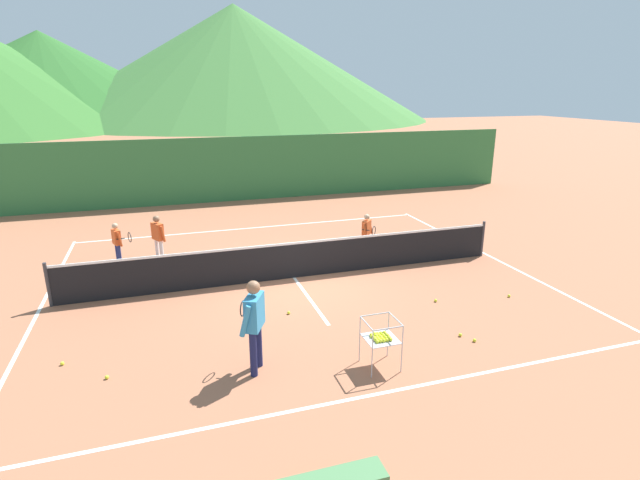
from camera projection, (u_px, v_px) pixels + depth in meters
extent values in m
plane|color=#A86647|center=(294.00, 278.00, 12.87)|extent=(120.00, 120.00, 0.00)
cube|color=white|center=(379.00, 394.00, 8.01)|extent=(11.89, 0.08, 0.01)
cube|color=white|center=(257.00, 227.00, 17.45)|extent=(11.89, 0.08, 0.01)
cube|color=white|center=(41.00, 307.00, 11.14)|extent=(0.08, 10.40, 0.01)
cube|color=white|center=(487.00, 255.00, 14.61)|extent=(0.08, 10.40, 0.01)
cube|color=white|center=(294.00, 278.00, 12.87)|extent=(0.08, 5.67, 0.01)
cylinder|color=#333338|center=(48.00, 285.00, 11.05)|extent=(0.08, 0.08, 1.05)
cylinder|color=#333338|center=(482.00, 239.00, 14.39)|extent=(0.08, 0.08, 1.05)
cube|color=black|center=(294.00, 261.00, 12.74)|extent=(11.36, 0.02, 0.92)
cube|color=white|center=(293.00, 243.00, 12.59)|extent=(11.36, 0.03, 0.06)
cylinder|color=#191E4C|center=(253.00, 354.00, 8.39)|extent=(0.13, 0.13, 0.84)
cylinder|color=#191E4C|center=(259.00, 345.00, 8.70)|extent=(0.13, 0.13, 0.84)
cube|color=#338CBF|center=(254.00, 312.00, 8.33)|extent=(0.43, 0.55, 0.59)
sphere|color=#996B4C|center=(253.00, 287.00, 8.20)|extent=(0.23, 0.23, 0.23)
cylinder|color=#338CBF|center=(245.00, 321.00, 8.08)|extent=(0.24, 0.18, 0.58)
cylinder|color=#338CBF|center=(257.00, 307.00, 8.62)|extent=(0.20, 0.16, 0.58)
torus|color=#262628|center=(243.00, 308.00, 8.68)|extent=(0.15, 0.27, 0.29)
cylinder|color=black|center=(256.00, 309.00, 8.64)|extent=(0.21, 0.12, 0.03)
cylinder|color=navy|center=(117.00, 253.00, 13.86)|extent=(0.09, 0.09, 0.59)
cylinder|color=navy|center=(120.00, 255.00, 13.68)|extent=(0.09, 0.09, 0.59)
cube|color=#E55926|center=(116.00, 237.00, 13.62)|extent=(0.27, 0.39, 0.42)
sphere|color=#DBAD84|center=(115.00, 226.00, 13.53)|extent=(0.16, 0.16, 0.16)
cylinder|color=#E55926|center=(116.00, 236.00, 13.81)|extent=(0.17, 0.11, 0.41)
cylinder|color=#E55926|center=(120.00, 240.00, 13.49)|extent=(0.14, 0.10, 0.41)
torus|color=#262628|center=(130.00, 237.00, 13.64)|extent=(0.12, 0.28, 0.29)
cylinder|color=black|center=(121.00, 239.00, 13.50)|extent=(0.22, 0.10, 0.03)
cylinder|color=silver|center=(157.00, 250.00, 14.01)|extent=(0.10, 0.10, 0.68)
cylinder|color=silver|center=(162.00, 252.00, 13.83)|extent=(0.10, 0.10, 0.68)
cube|color=#E55926|center=(158.00, 231.00, 13.75)|extent=(0.35, 0.44, 0.47)
sphere|color=#996B4C|center=(156.00, 219.00, 13.64)|extent=(0.19, 0.19, 0.19)
cylinder|color=#E55926|center=(156.00, 230.00, 13.95)|extent=(0.20, 0.15, 0.46)
cylinder|color=#E55926|center=(163.00, 234.00, 13.63)|extent=(0.16, 0.13, 0.47)
cylinder|color=black|center=(367.00, 243.00, 14.74)|extent=(0.09, 0.09, 0.60)
cylinder|color=black|center=(365.00, 245.00, 14.54)|extent=(0.09, 0.09, 0.60)
cube|color=#E55926|center=(367.00, 227.00, 14.49)|extent=(0.37, 0.38, 0.42)
sphere|color=#DBAD84|center=(367.00, 217.00, 14.39)|extent=(0.17, 0.17, 0.17)
cylinder|color=#E55926|center=(371.00, 227.00, 14.65)|extent=(0.16, 0.16, 0.41)
cylinder|color=#E55926|center=(365.00, 230.00, 14.31)|extent=(0.13, 0.13, 0.42)
torus|color=#262628|center=(374.00, 231.00, 14.19)|extent=(0.22, 0.23, 0.29)
cylinder|color=black|center=(366.00, 230.00, 14.29)|extent=(0.18, 0.17, 0.03)
cylinder|color=#B7B7BC|center=(360.00, 339.00, 8.84)|extent=(0.02, 0.02, 0.89)
cylinder|color=#B7B7BC|center=(388.00, 334.00, 9.00)|extent=(0.02, 0.02, 0.89)
cylinder|color=#B7B7BC|center=(372.00, 354.00, 8.33)|extent=(0.02, 0.02, 0.89)
cylinder|color=#B7B7BC|center=(402.00, 349.00, 8.50)|extent=(0.02, 0.02, 0.89)
cube|color=#B7B7BC|center=(381.00, 339.00, 8.64)|extent=(0.56, 0.56, 0.01)
cube|color=#B7B7BC|center=(375.00, 314.00, 8.79)|extent=(0.56, 0.02, 0.02)
cube|color=#B7B7BC|center=(388.00, 328.00, 8.28)|extent=(0.56, 0.02, 0.02)
cube|color=#B7B7BC|center=(367.00, 323.00, 8.45)|extent=(0.02, 0.56, 0.02)
cube|color=#B7B7BC|center=(396.00, 319.00, 8.62)|extent=(0.02, 0.56, 0.02)
sphere|color=yellow|center=(377.00, 342.00, 8.47)|extent=(0.07, 0.07, 0.07)
sphere|color=yellow|center=(376.00, 339.00, 8.53)|extent=(0.07, 0.07, 0.07)
sphere|color=yellow|center=(374.00, 338.00, 8.59)|extent=(0.07, 0.07, 0.07)
sphere|color=yellow|center=(372.00, 336.00, 8.65)|extent=(0.07, 0.07, 0.07)
sphere|color=yellow|center=(371.00, 335.00, 8.70)|extent=(0.07, 0.07, 0.07)
sphere|color=yellow|center=(381.00, 341.00, 8.50)|extent=(0.07, 0.07, 0.07)
sphere|color=yellow|center=(379.00, 339.00, 8.54)|extent=(0.07, 0.07, 0.07)
sphere|color=yellow|center=(377.00, 338.00, 8.60)|extent=(0.07, 0.07, 0.07)
sphere|color=yellow|center=(376.00, 336.00, 8.67)|extent=(0.07, 0.07, 0.07)
sphere|color=yellow|center=(375.00, 334.00, 8.73)|extent=(0.07, 0.07, 0.07)
sphere|color=yellow|center=(384.00, 340.00, 8.50)|extent=(0.07, 0.07, 0.07)
sphere|color=yellow|center=(382.00, 339.00, 8.57)|extent=(0.07, 0.07, 0.07)
sphere|color=yellow|center=(381.00, 337.00, 8.63)|extent=(0.07, 0.07, 0.07)
sphere|color=yellow|center=(379.00, 335.00, 8.69)|extent=(0.07, 0.07, 0.07)
sphere|color=yellow|center=(377.00, 334.00, 8.74)|extent=(0.07, 0.07, 0.07)
sphere|color=yellow|center=(387.00, 340.00, 8.53)|extent=(0.07, 0.07, 0.07)
sphere|color=yellow|center=(386.00, 338.00, 8.58)|extent=(0.07, 0.07, 0.07)
sphere|color=yellow|center=(384.00, 336.00, 8.65)|extent=(0.07, 0.07, 0.07)
sphere|color=yellow|center=(383.00, 335.00, 8.70)|extent=(0.07, 0.07, 0.07)
sphere|color=yellow|center=(381.00, 333.00, 8.76)|extent=(0.07, 0.07, 0.07)
sphere|color=yellow|center=(391.00, 339.00, 8.54)|extent=(0.07, 0.07, 0.07)
sphere|color=yellow|center=(389.00, 338.00, 8.61)|extent=(0.07, 0.07, 0.07)
sphere|color=yellow|center=(388.00, 336.00, 8.67)|extent=(0.07, 0.07, 0.07)
sphere|color=yellow|center=(386.00, 334.00, 8.72)|extent=(0.07, 0.07, 0.07)
sphere|color=yellow|center=(384.00, 333.00, 8.79)|extent=(0.07, 0.07, 0.07)
sphere|color=yellow|center=(62.00, 363.00, 8.82)|extent=(0.07, 0.07, 0.07)
sphere|color=yellow|center=(509.00, 296.00, 11.67)|extent=(0.07, 0.07, 0.07)
sphere|color=yellow|center=(107.00, 377.00, 8.41)|extent=(0.07, 0.07, 0.07)
sphere|color=yellow|center=(474.00, 340.00, 9.63)|extent=(0.07, 0.07, 0.07)
sphere|color=yellow|center=(436.00, 300.00, 11.42)|extent=(0.07, 0.07, 0.07)
sphere|color=yellow|center=(289.00, 313.00, 10.81)|extent=(0.07, 0.07, 0.07)
sphere|color=yellow|center=(460.00, 335.00, 9.84)|extent=(0.07, 0.07, 0.07)
cube|color=#33753D|center=(236.00, 169.00, 21.21)|extent=(26.16, 0.08, 2.76)
cone|color=#2D6628|center=(44.00, 77.00, 66.59)|extent=(45.89, 45.89, 11.94)
cone|color=#427A38|center=(235.00, 63.00, 73.96)|extent=(57.51, 57.51, 16.38)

